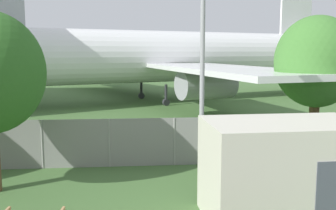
{
  "coord_description": "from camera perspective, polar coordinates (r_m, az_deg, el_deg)",
  "views": [
    {
      "loc": [
        0.95,
        -3.65,
        4.49
      ],
      "look_at": [
        2.56,
        14.39,
        2.0
      ],
      "focal_mm": 42.0,
      "sensor_mm": 36.0,
      "label": 1
    }
  ],
  "objects": [
    {
      "name": "perimeter_fence",
      "position": [
        15.48,
        -8.53,
        -5.47
      ],
      "size": [
        56.07,
        0.07,
        1.9
      ],
      "color": "gray",
      "rests_on": "ground"
    },
    {
      "name": "airplane",
      "position": [
        34.23,
        -4.52,
        6.91
      ],
      "size": [
        47.47,
        38.79,
        13.05
      ],
      "rotation": [
        0.0,
        0.0,
        -2.78
      ],
      "color": "white",
      "rests_on": "ground"
    },
    {
      "name": "portable_cabin",
      "position": [
        10.97,
        16.56,
        -9.2
      ],
      "size": [
        4.25,
        2.73,
        2.67
      ],
      "rotation": [
        0.0,
        0.0,
        0.04
      ],
      "color": "beige",
      "rests_on": "ground"
    },
    {
      "name": "tree_left_of_cabin",
      "position": [
        20.56,
        20.77,
        5.84
      ],
      "size": [
        4.07,
        4.07,
        6.22
      ],
      "color": "brown",
      "rests_on": "ground"
    },
    {
      "name": "light_mast",
      "position": [
        13.14,
        5.02,
        8.19
      ],
      "size": [
        0.44,
        0.44,
        7.45
      ],
      "color": "#99999E",
      "rests_on": "ground"
    }
  ]
}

